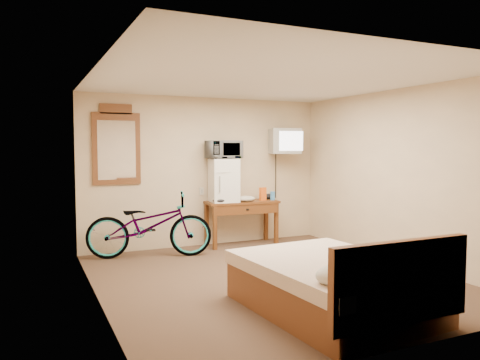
{
  "coord_description": "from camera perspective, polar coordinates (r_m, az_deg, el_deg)",
  "views": [
    {
      "loc": [
        -2.79,
        -5.14,
        1.66
      ],
      "look_at": [
        -0.1,
        0.68,
        1.21
      ],
      "focal_mm": 35.0,
      "sensor_mm": 36.0,
      "label": 1
    }
  ],
  "objects": [
    {
      "name": "mini_fridge",
      "position": [
        7.81,
        -1.99,
        -0.04
      ],
      "size": [
        0.48,
        0.47,
        0.72
      ],
      "color": "white",
      "rests_on": "desk"
    },
    {
      "name": "room",
      "position": [
        5.86,
        3.7,
        -0.05
      ],
      "size": [
        4.6,
        4.64,
        2.5
      ],
      "color": "#4B3825",
      "rests_on": "ground"
    },
    {
      "name": "bed",
      "position": [
        4.88,
        11.66,
        -12.34
      ],
      "size": [
        1.59,
        2.02,
        0.9
      ],
      "color": "brown",
      "rests_on": "floor"
    },
    {
      "name": "microwave",
      "position": [
        7.79,
        -2.0,
        3.72
      ],
      "size": [
        0.57,
        0.41,
        0.3
      ],
      "primitive_type": "imported",
      "rotation": [
        0.0,
        0.0,
        0.07
      ],
      "color": "white",
      "rests_on": "mini_fridge"
    },
    {
      "name": "desk",
      "position": [
        7.96,
        0.33,
        -3.54
      ],
      "size": [
        1.27,
        0.57,
        0.75
      ],
      "color": "brown",
      "rests_on": "floor"
    },
    {
      "name": "snack_bag",
      "position": [
        8.07,
        2.8,
        -1.7
      ],
      "size": [
        0.12,
        0.08,
        0.22
      ],
      "primitive_type": "cube",
      "rotation": [
        0.0,
        0.0,
        0.16
      ],
      "color": "orange",
      "rests_on": "desk"
    },
    {
      "name": "cloth_dark_a",
      "position": [
        7.68,
        -2.49,
        -2.5
      ],
      "size": [
        0.24,
        0.18,
        0.09
      ],
      "primitive_type": "ellipsoid",
      "color": "black",
      "rests_on": "desk"
    },
    {
      "name": "cloth_cream",
      "position": [
        7.88,
        0.74,
        -2.29
      ],
      "size": [
        0.32,
        0.25,
        0.1
      ],
      "primitive_type": "ellipsoid",
      "color": "beige",
      "rests_on": "desk"
    },
    {
      "name": "bicycle",
      "position": [
        7.22,
        -10.98,
        -5.41
      ],
      "size": [
        1.97,
        1.12,
        0.98
      ],
      "primitive_type": "imported",
      "rotation": [
        0.0,
        0.0,
        1.31
      ],
      "color": "black",
      "rests_on": "floor"
    },
    {
      "name": "cloth_dark_b",
      "position": [
        8.3,
        3.54,
        -1.99
      ],
      "size": [
        0.21,
        0.17,
        0.1
      ],
      "primitive_type": "ellipsoid",
      "color": "black",
      "rests_on": "desk"
    },
    {
      "name": "wall_mirror",
      "position": [
        7.53,
        -14.82,
        4.06
      ],
      "size": [
        0.74,
        0.04,
        1.25
      ],
      "color": "brown",
      "rests_on": "room"
    },
    {
      "name": "crt_television",
      "position": [
        8.29,
        5.47,
        4.73
      ],
      "size": [
        0.6,
        0.65,
        0.44
      ],
      "color": "black",
      "rests_on": "room"
    },
    {
      "name": "blue_cup",
      "position": [
        8.15,
        4.0,
        -1.92
      ],
      "size": [
        0.08,
        0.08,
        0.15
      ],
      "primitive_type": "cylinder",
      "color": "#3F8AD6",
      "rests_on": "desk"
    }
  ]
}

